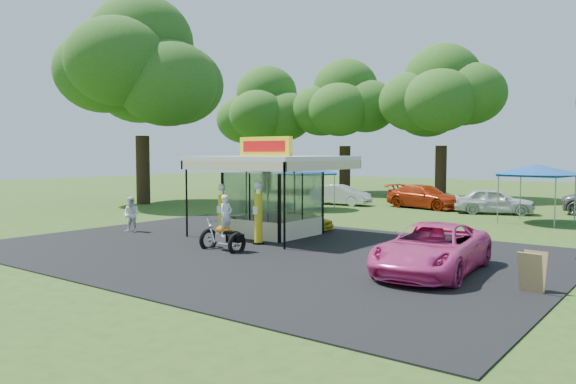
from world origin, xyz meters
name	(u,v)px	position (x,y,z in m)	size (l,w,h in m)	color
ground	(227,259)	(0.00, 0.00, 0.00)	(120.00, 120.00, 0.00)	#274D18
asphalt_apron	(265,250)	(0.00, 2.00, 0.02)	(20.00, 14.00, 0.04)	black
gas_station_kiosk	(273,194)	(-2.00, 4.99, 1.78)	(5.40, 5.40, 4.18)	white
gas_pump_left	(222,213)	(-2.94, 2.86, 1.09)	(0.42, 0.42, 2.27)	black
gas_pump_right	(258,215)	(-0.97, 2.81, 1.17)	(0.46, 0.46, 2.44)	black
motorcycle	(225,229)	(-1.02, 0.99, 0.82)	(1.80, 0.92, 2.11)	black
spare_tires	(231,225)	(-3.67, 4.20, 0.40)	(0.98, 0.62, 0.83)	black
a_frame_sign	(532,272)	(9.27, 1.25, 0.53)	(0.61, 0.58, 1.05)	#593819
kiosk_car	(303,220)	(-2.00, 7.20, 0.48)	(1.13, 2.82, 0.96)	yellow
pink_sedan	(432,249)	(6.34, 1.95, 0.73)	(2.42, 5.24, 1.46)	#DC3B8C
spectator_west	(131,215)	(-7.59, 1.98, 0.79)	(0.77, 0.60, 1.59)	white
bg_car_a	(341,195)	(-7.22, 18.87, 0.67)	(1.43, 4.09, 1.35)	silver
bg_car_b	(425,197)	(-1.70, 20.02, 0.74)	(2.08, 5.11, 1.48)	#AC2B0D
bg_car_c	(494,201)	(2.82, 19.38, 0.75)	(1.76, 4.38, 1.49)	silver
tent_west	(307,170)	(-7.33, 15.02, 2.46)	(3.89, 3.89, 2.72)	gray
tent_east	(537,170)	(5.83, 16.31, 2.67)	(4.23, 4.23, 2.95)	gray
oak_far_a	(267,113)	(-20.35, 27.07, 7.16)	(9.49, 9.49, 11.25)	black
oak_far_b	(345,110)	(-12.99, 28.90, 7.27)	(9.55, 9.55, 11.39)	black
oak_far_c	(442,103)	(-3.86, 28.00, 7.30)	(9.76, 9.76, 11.51)	black
oak_near	(141,77)	(-18.55, 11.36, 8.68)	(12.03, 12.03, 13.85)	black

